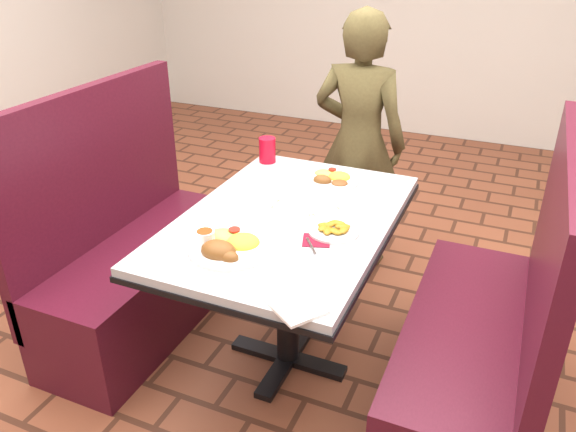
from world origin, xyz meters
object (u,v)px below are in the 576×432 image
(booth_bench_right, at_px, (477,350))
(red_tumbler, at_px, (267,150))
(dining_table, at_px, (288,237))
(booth_bench_left, at_px, (138,263))
(diner_person, at_px, (359,143))
(plantain_plate, at_px, (334,230))
(far_dinner_plate, at_px, (332,177))
(near_dinner_plate, at_px, (228,242))

(booth_bench_right, bearing_deg, red_tumbler, 155.86)
(dining_table, xyz_separation_m, booth_bench_left, (-0.80, 0.00, -0.32))
(dining_table, bearing_deg, diner_person, 90.86)
(red_tumbler, bearing_deg, booth_bench_left, -132.79)
(booth_bench_right, height_order, diner_person, diner_person)
(diner_person, height_order, red_tumbler, diner_person)
(booth_bench_left, relative_size, plantain_plate, 6.14)
(diner_person, height_order, far_dinner_plate, diner_person)
(dining_table, relative_size, near_dinner_plate, 4.04)
(plantain_plate, bearing_deg, far_dinner_plate, 110.31)
(diner_person, distance_m, far_dinner_plate, 0.63)
(plantain_plate, bearing_deg, booth_bench_right, 5.67)
(dining_table, xyz_separation_m, booth_bench_right, (0.80, 0.00, -0.32))
(far_dinner_plate, xyz_separation_m, plantain_plate, (0.17, -0.46, -0.01))
(booth_bench_right, bearing_deg, far_dinner_plate, 152.01)
(booth_bench_right, height_order, plantain_plate, booth_bench_right)
(dining_table, bearing_deg, red_tumbler, 123.15)
(booth_bench_left, xyz_separation_m, diner_person, (0.78, 1.03, 0.39))
(red_tumbler, bearing_deg, diner_person, 58.82)
(booth_bench_left, bearing_deg, booth_bench_right, 0.00)
(dining_table, bearing_deg, far_dinner_plate, 83.61)
(booth_bench_right, bearing_deg, dining_table, 180.00)
(dining_table, height_order, diner_person, diner_person)
(booth_bench_right, distance_m, diner_person, 1.37)
(near_dinner_plate, relative_size, far_dinner_plate, 1.19)
(booth_bench_right, xyz_separation_m, diner_person, (-0.81, 1.03, 0.39))
(booth_bench_right, bearing_deg, booth_bench_left, 180.00)
(booth_bench_left, height_order, plantain_plate, booth_bench_left)
(far_dinner_plate, height_order, red_tumbler, red_tumbler)
(booth_bench_left, bearing_deg, diner_person, 52.65)
(booth_bench_left, distance_m, far_dinner_plate, 1.03)
(diner_person, xyz_separation_m, red_tumbler, (-0.31, -0.52, 0.09))
(near_dinner_plate, relative_size, plantain_plate, 1.53)
(booth_bench_left, height_order, far_dinner_plate, booth_bench_left)
(dining_table, distance_m, far_dinner_plate, 0.42)
(diner_person, distance_m, red_tumbler, 0.61)
(red_tumbler, bearing_deg, plantain_plate, -45.98)
(booth_bench_right, height_order, near_dinner_plate, booth_bench_right)
(diner_person, distance_m, plantain_plate, 1.11)
(near_dinner_plate, height_order, red_tumbler, red_tumbler)
(booth_bench_right, distance_m, far_dinner_plate, 0.96)
(dining_table, bearing_deg, booth_bench_left, 180.00)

